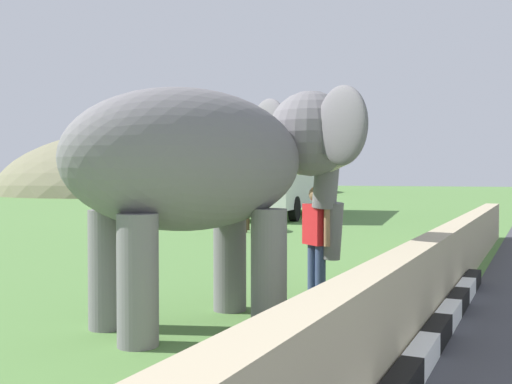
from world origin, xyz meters
TOP-DOWN VIEW (x-y plane):
  - barrier_parapet at (2.00, 3.62)m, footprint 28.00×0.36m
  - elephant at (3.57, 5.95)m, footprint 3.95×3.47m
  - person_handler at (5.24, 5.23)m, footprint 0.44×0.54m
  - bus_white at (22.44, 12.84)m, footprint 10.14×3.90m
  - cow_near at (14.84, 10.88)m, footprint 1.91×1.10m
  - hill_east at (55.00, 39.70)m, footprint 42.12×33.70m

SIDE VIEW (x-z plane):
  - hill_east at x=55.00m, z-range -7.41..7.41m
  - barrier_parapet at x=2.00m, z-range 0.00..1.00m
  - cow_near at x=14.84m, z-range 0.26..1.48m
  - person_handler at x=5.24m, z-range 0.10..1.75m
  - elephant at x=3.57m, z-range 0.46..3.42m
  - bus_white at x=22.44m, z-range 0.33..3.83m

